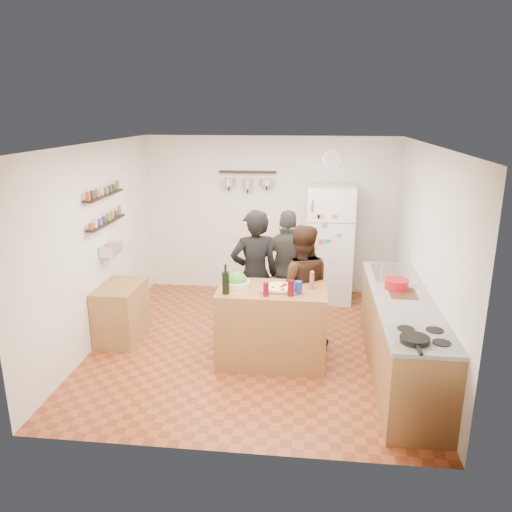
# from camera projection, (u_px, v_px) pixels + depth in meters

# --- Properties ---
(room_shell) EXTENTS (4.20, 4.20, 4.20)m
(room_shell) POSITION_uv_depth(u_px,v_px,m) (259.00, 242.00, 6.38)
(room_shell) COLOR brown
(room_shell) RESTS_ON ground
(prep_island) EXTENTS (1.25, 0.72, 0.91)m
(prep_island) POSITION_uv_depth(u_px,v_px,m) (272.00, 325.00, 5.84)
(prep_island) COLOR brown
(prep_island) RESTS_ON floor
(pizza_board) EXTENTS (0.42, 0.34, 0.02)m
(pizza_board) POSITION_uv_depth(u_px,v_px,m) (279.00, 289.00, 5.68)
(pizza_board) COLOR brown
(pizza_board) RESTS_ON prep_island
(pizza) EXTENTS (0.34, 0.34, 0.02)m
(pizza) POSITION_uv_depth(u_px,v_px,m) (279.00, 287.00, 5.68)
(pizza) COLOR beige
(pizza) RESTS_ON pizza_board
(salad_bowl) EXTENTS (0.30, 0.30, 0.06)m
(salad_bowl) POSITION_uv_depth(u_px,v_px,m) (237.00, 283.00, 5.80)
(salad_bowl) COLOR silver
(salad_bowl) RESTS_ON prep_island
(wine_bottle) EXTENTS (0.08, 0.08, 0.25)m
(wine_bottle) POSITION_uv_depth(u_px,v_px,m) (226.00, 283.00, 5.52)
(wine_bottle) COLOR black
(wine_bottle) RESTS_ON prep_island
(wine_glass_near) EXTENTS (0.06, 0.06, 0.15)m
(wine_glass_near) POSITION_uv_depth(u_px,v_px,m) (266.00, 289.00, 5.47)
(wine_glass_near) COLOR #5E0816
(wine_glass_near) RESTS_ON prep_island
(wine_glass_far) EXTENTS (0.07, 0.07, 0.18)m
(wine_glass_far) POSITION_uv_depth(u_px,v_px,m) (291.00, 288.00, 5.47)
(wine_glass_far) COLOR #530711
(wine_glass_far) RESTS_ON prep_island
(pepper_mill) EXTENTS (0.05, 0.05, 0.17)m
(pepper_mill) POSITION_uv_depth(u_px,v_px,m) (312.00, 282.00, 5.69)
(pepper_mill) COLOR brown
(pepper_mill) RESTS_ON prep_island
(salt_canister) EXTENTS (0.09, 0.09, 0.14)m
(salt_canister) POSITION_uv_depth(u_px,v_px,m) (298.00, 287.00, 5.54)
(salt_canister) COLOR navy
(salt_canister) RESTS_ON prep_island
(person_left) EXTENTS (0.72, 0.59, 1.71)m
(person_left) POSITION_uv_depth(u_px,v_px,m) (255.00, 275.00, 6.36)
(person_left) COLOR black
(person_left) RESTS_ON floor
(person_center) EXTENTS (0.81, 0.65, 1.56)m
(person_center) POSITION_uv_depth(u_px,v_px,m) (301.00, 287.00, 6.15)
(person_center) COLOR black
(person_center) RESTS_ON floor
(person_back) EXTENTS (0.98, 0.46, 1.62)m
(person_back) POSITION_uv_depth(u_px,v_px,m) (288.00, 270.00, 6.71)
(person_back) COLOR #2E2C29
(person_back) RESTS_ON floor
(counter_run) EXTENTS (0.63, 2.63, 0.90)m
(counter_run) POSITION_uv_depth(u_px,v_px,m) (401.00, 338.00, 5.53)
(counter_run) COLOR #9E7042
(counter_run) RESTS_ON floor
(stove_top) EXTENTS (0.60, 0.62, 0.02)m
(stove_top) POSITION_uv_depth(u_px,v_px,m) (423.00, 337.00, 4.49)
(stove_top) COLOR white
(stove_top) RESTS_ON counter_run
(skillet) EXTENTS (0.26, 0.26, 0.05)m
(skillet) POSITION_uv_depth(u_px,v_px,m) (415.00, 339.00, 4.37)
(skillet) COLOR black
(skillet) RESTS_ON stove_top
(sink) EXTENTS (0.50, 0.80, 0.03)m
(sink) POSITION_uv_depth(u_px,v_px,m) (393.00, 274.00, 6.21)
(sink) COLOR silver
(sink) RESTS_ON counter_run
(cutting_board) EXTENTS (0.30, 0.40, 0.02)m
(cutting_board) POSITION_uv_depth(u_px,v_px,m) (403.00, 294.00, 5.54)
(cutting_board) COLOR brown
(cutting_board) RESTS_ON counter_run
(red_bowl) EXTENTS (0.27, 0.27, 0.11)m
(red_bowl) POSITION_uv_depth(u_px,v_px,m) (396.00, 284.00, 5.67)
(red_bowl) COLOR maroon
(red_bowl) RESTS_ON counter_run
(fridge) EXTENTS (0.70, 0.68, 1.80)m
(fridge) POSITION_uv_depth(u_px,v_px,m) (329.00, 244.00, 7.68)
(fridge) COLOR white
(fridge) RESTS_ON floor
(wall_clock) EXTENTS (0.30, 0.03, 0.30)m
(wall_clock) POSITION_uv_depth(u_px,v_px,m) (332.00, 159.00, 7.64)
(wall_clock) COLOR silver
(wall_clock) RESTS_ON back_wall
(spice_shelf_lower) EXTENTS (0.12, 1.00, 0.02)m
(spice_shelf_lower) POSITION_uv_depth(u_px,v_px,m) (106.00, 223.00, 6.34)
(spice_shelf_lower) COLOR black
(spice_shelf_lower) RESTS_ON left_wall
(spice_shelf_upper) EXTENTS (0.12, 1.00, 0.02)m
(spice_shelf_upper) POSITION_uv_depth(u_px,v_px,m) (104.00, 195.00, 6.24)
(spice_shelf_upper) COLOR black
(spice_shelf_upper) RESTS_ON left_wall
(produce_basket) EXTENTS (0.18, 0.35, 0.14)m
(produce_basket) POSITION_uv_depth(u_px,v_px,m) (111.00, 249.00, 6.44)
(produce_basket) COLOR silver
(produce_basket) RESTS_ON left_wall
(side_table) EXTENTS (0.50, 0.80, 0.73)m
(side_table) POSITION_uv_depth(u_px,v_px,m) (122.00, 312.00, 6.45)
(side_table) COLOR #95673E
(side_table) RESTS_ON floor
(pot_rack) EXTENTS (0.90, 0.04, 0.04)m
(pot_rack) POSITION_uv_depth(u_px,v_px,m) (248.00, 172.00, 7.76)
(pot_rack) COLOR black
(pot_rack) RESTS_ON back_wall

